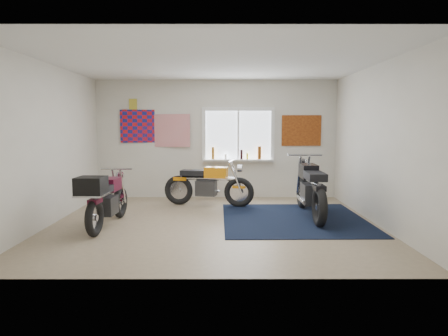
{
  "coord_description": "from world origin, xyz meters",
  "views": [
    {
      "loc": [
        0.16,
        -6.7,
        1.67
      ],
      "look_at": [
        0.17,
        0.4,
        0.91
      ],
      "focal_mm": 32.0,
      "sensor_mm": 36.0,
      "label": 1
    }
  ],
  "objects_px": {
    "yellow_triumph": "(208,186)",
    "black_chrome_bike": "(310,190)",
    "maroon_tourer": "(105,199)",
    "navy_rug": "(294,219)"
  },
  "relations": [
    {
      "from": "navy_rug",
      "to": "yellow_triumph",
      "type": "distance_m",
      "value": 2.03
    },
    {
      "from": "maroon_tourer",
      "to": "navy_rug",
      "type": "bearing_deg",
      "value": -75.69
    },
    {
      "from": "yellow_triumph",
      "to": "maroon_tourer",
      "type": "distance_m",
      "value": 2.44
    },
    {
      "from": "yellow_triumph",
      "to": "black_chrome_bike",
      "type": "relative_size",
      "value": 0.87
    },
    {
      "from": "navy_rug",
      "to": "black_chrome_bike",
      "type": "bearing_deg",
      "value": 32.29
    },
    {
      "from": "maroon_tourer",
      "to": "black_chrome_bike",
      "type": "bearing_deg",
      "value": -73.45
    },
    {
      "from": "maroon_tourer",
      "to": "yellow_triumph",
      "type": "bearing_deg",
      "value": -37.88
    },
    {
      "from": "yellow_triumph",
      "to": "black_chrome_bike",
      "type": "height_order",
      "value": "black_chrome_bike"
    },
    {
      "from": "yellow_triumph",
      "to": "maroon_tourer",
      "type": "relative_size",
      "value": 1.04
    },
    {
      "from": "yellow_triumph",
      "to": "maroon_tourer",
      "type": "xyz_separation_m",
      "value": [
        -1.6,
        -1.84,
        0.06
      ]
    }
  ]
}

